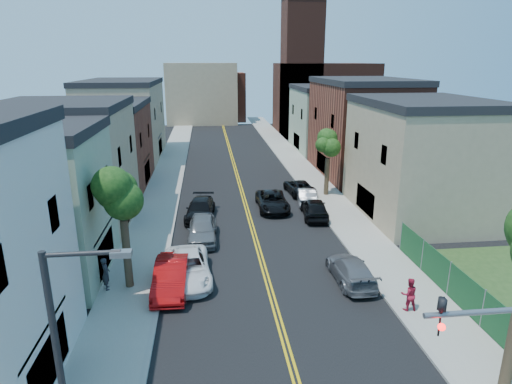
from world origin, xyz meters
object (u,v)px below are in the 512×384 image
object	(u,v)px
red_sedan	(171,276)
pedestrian_right	(409,294)
pedestrian_left	(106,274)
dark_car_right_far	(299,187)
black_car_left	(200,209)
black_suv_lane	(272,201)
white_pickup	(188,268)
grey_car_right	(351,270)
grey_car_left	(202,229)
black_car_right	(315,208)
silver_car_right	(306,196)

from	to	relation	value
red_sedan	pedestrian_right	world-z (taller)	pedestrian_right
pedestrian_left	dark_car_right_far	bearing A→B (deg)	-57.79
black_car_left	pedestrian_right	distance (m)	18.67
dark_car_right_far	black_suv_lane	bearing A→B (deg)	47.72
white_pickup	dark_car_right_far	distance (m)	19.30
grey_car_right	grey_car_left	bearing A→B (deg)	-39.81
red_sedan	grey_car_left	bearing A→B (deg)	77.78
dark_car_right_far	grey_car_left	bearing A→B (deg)	43.28
white_pickup	black_suv_lane	world-z (taller)	white_pickup
black_car_left	red_sedan	bearing A→B (deg)	-91.00
red_sedan	black_car_right	size ratio (longest dim) A/B	1.07
black_car_right	silver_car_right	xyz separation A→B (m)	(0.16, 3.76, -0.10)
grey_car_left	black_car_left	world-z (taller)	grey_car_left
dark_car_right_far	pedestrian_left	world-z (taller)	pedestrian_left
black_car_right	pedestrian_right	xyz separation A→B (m)	(1.36, -14.39, 0.22)
pedestrian_right	dark_car_right_far	bearing A→B (deg)	-82.66
white_pickup	pedestrian_right	distance (m)	12.30
silver_car_right	dark_car_right_far	world-z (taller)	silver_car_right
black_suv_lane	grey_car_left	bearing A→B (deg)	-133.89
silver_car_right	dark_car_right_far	bearing A→B (deg)	-82.85
grey_car_right	silver_car_right	world-z (taller)	silver_car_right
dark_car_right_far	pedestrian_right	xyz separation A→B (m)	(1.20, -21.19, 0.35)
pedestrian_right	grey_car_left	bearing A→B (deg)	-41.25
white_pickup	silver_car_right	bearing A→B (deg)	48.43
silver_car_right	black_suv_lane	distance (m)	3.57
red_sedan	silver_car_right	size ratio (longest dim) A/B	1.18
grey_car_right	dark_car_right_far	xyz separation A→B (m)	(0.66, 17.65, -0.04)
black_car_left	silver_car_right	distance (m)	9.91
black_car_right	silver_car_right	size ratio (longest dim) A/B	1.10
black_car_right	pedestrian_left	distance (m)	17.83
red_sedan	pedestrian_left	bearing A→B (deg)	177.64
pedestrian_left	red_sedan	bearing A→B (deg)	-111.46
grey_car_left	grey_car_right	world-z (taller)	grey_car_left
dark_car_right_far	grey_car_right	bearing A→B (deg)	82.51
black_suv_lane	dark_car_right_far	bearing A→B (deg)	53.39
black_car_right	silver_car_right	world-z (taller)	black_car_right
black_car_left	grey_car_right	bearing A→B (deg)	-46.69
grey_car_left	black_suv_lane	world-z (taller)	grey_car_left
dark_car_right_far	silver_car_right	bearing A→B (deg)	84.65
red_sedan	white_pickup	xyz separation A→B (m)	(0.86, 1.07, -0.06)
black_suv_lane	pedestrian_left	bearing A→B (deg)	-131.01
red_sedan	pedestrian_left	world-z (taller)	pedestrian_left
pedestrian_left	black_car_left	bearing A→B (deg)	-41.74
white_pickup	pedestrian_left	size ratio (longest dim) A/B	2.99
red_sedan	grey_car_left	size ratio (longest dim) A/B	1.01
dark_car_right_far	black_suv_lane	size ratio (longest dim) A/B	0.89
grey_car_left	black_car_right	xyz separation A→B (m)	(9.14, 3.76, -0.05)
grey_car_left	black_suv_lane	distance (m)	8.60
black_car_left	silver_car_right	size ratio (longest dim) A/B	1.21
dark_car_right_far	black_suv_lane	xyz separation A→B (m)	(-3.30, -4.39, 0.08)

